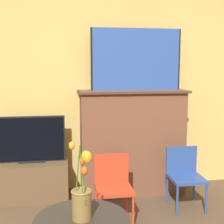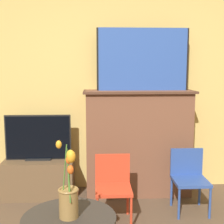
{
  "view_description": "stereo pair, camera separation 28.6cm",
  "coord_description": "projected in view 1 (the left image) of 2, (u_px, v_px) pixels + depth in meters",
  "views": [
    {
      "loc": [
        -0.57,
        -1.55,
        1.45
      ],
      "look_at": [
        -0.13,
        1.25,
        1.05
      ],
      "focal_mm": 50.0,
      "sensor_mm": 36.0,
      "label": 1
    },
    {
      "loc": [
        -0.28,
        -1.58,
        1.45
      ],
      "look_at": [
        -0.13,
        1.25,
        1.05
      ],
      "focal_mm": 50.0,
      "sensor_mm": 36.0,
      "label": 2
    }
  ],
  "objects": [
    {
      "name": "wall_back",
      "position": [
        112.0,
        76.0,
        3.7
      ],
      "size": [
        8.0,
        0.06,
        2.7
      ],
      "color": "#E0BC66",
      "rests_on": "ground"
    },
    {
      "name": "fireplace_mantel",
      "position": [
        132.0,
        141.0,
        3.61
      ],
      "size": [
        1.24,
        0.43,
        1.2
      ],
      "color": "brown",
      "rests_on": "ground"
    },
    {
      "name": "painting",
      "position": [
        136.0,
        60.0,
        3.49
      ],
      "size": [
        1.03,
        0.03,
        0.69
      ],
      "color": "black",
      "rests_on": "fireplace_mantel"
    },
    {
      "name": "tv_stand",
      "position": [
        33.0,
        180.0,
        3.47
      ],
      "size": [
        0.78,
        0.41,
        0.42
      ],
      "color": "brown",
      "rests_on": "ground"
    },
    {
      "name": "tv_monitor",
      "position": [
        31.0,
        140.0,
        3.41
      ],
      "size": [
        0.73,
        0.12,
        0.51
      ],
      "color": "black",
      "rests_on": "tv_stand"
    },
    {
      "name": "chair_red",
      "position": [
        113.0,
        183.0,
        2.97
      ],
      "size": [
        0.34,
        0.34,
        0.62
      ],
      "color": "red",
      "rests_on": "ground"
    },
    {
      "name": "chair_blue",
      "position": [
        185.0,
        173.0,
        3.25
      ],
      "size": [
        0.34,
        0.34,
        0.62
      ],
      "color": "#2D4C99",
      "rests_on": "ground"
    },
    {
      "name": "vase_tulips",
      "position": [
        82.0,
        196.0,
        2.03
      ],
      "size": [
        0.14,
        0.23,
        0.53
      ],
      "color": "olive",
      "rests_on": "side_table"
    }
  ]
}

